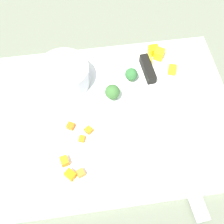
# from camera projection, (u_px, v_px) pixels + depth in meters

# --- Properties ---
(ground_plane) EXTENTS (4.00, 4.00, 0.00)m
(ground_plane) POSITION_uv_depth(u_px,v_px,m) (112.00, 117.00, 0.59)
(ground_plane) COLOR #656D58
(cutting_board) EXTENTS (0.49, 0.36, 0.01)m
(cutting_board) POSITION_uv_depth(u_px,v_px,m) (112.00, 116.00, 0.59)
(cutting_board) COLOR white
(cutting_board) RESTS_ON ground_plane
(prep_bowl) EXTENTS (0.11, 0.11, 0.05)m
(prep_bowl) POSITION_uv_depth(u_px,v_px,m) (64.00, 75.00, 0.60)
(prep_bowl) COLOR #B2B4BF
(prep_bowl) RESTS_ON cutting_board
(chef_knife) EXTENTS (0.05, 0.36, 0.02)m
(chef_knife) POSITION_uv_depth(u_px,v_px,m) (158.00, 98.00, 0.59)
(chef_knife) COLOR silver
(chef_knife) RESTS_ON cutting_board
(carrot_dice_0) EXTENTS (0.02, 0.02, 0.01)m
(carrot_dice_0) POSITION_uv_depth(u_px,v_px,m) (89.00, 130.00, 0.56)
(carrot_dice_0) COLOR orange
(carrot_dice_0) RESTS_ON cutting_board
(carrot_dice_1) EXTENTS (0.02, 0.02, 0.01)m
(carrot_dice_1) POSITION_uv_depth(u_px,v_px,m) (81.00, 173.00, 0.51)
(carrot_dice_1) COLOR orange
(carrot_dice_1) RESTS_ON cutting_board
(carrot_dice_2) EXTENTS (0.02, 0.02, 0.01)m
(carrot_dice_2) POSITION_uv_depth(u_px,v_px,m) (71.00, 126.00, 0.56)
(carrot_dice_2) COLOR orange
(carrot_dice_2) RESTS_ON cutting_board
(carrot_dice_3) EXTENTS (0.02, 0.02, 0.01)m
(carrot_dice_3) POSITION_uv_depth(u_px,v_px,m) (64.00, 161.00, 0.52)
(carrot_dice_3) COLOR orange
(carrot_dice_3) RESTS_ON cutting_board
(carrot_dice_4) EXTENTS (0.01, 0.02, 0.01)m
(carrot_dice_4) POSITION_uv_depth(u_px,v_px,m) (82.00, 139.00, 0.55)
(carrot_dice_4) COLOR orange
(carrot_dice_4) RESTS_ON cutting_board
(carrot_dice_5) EXTENTS (0.02, 0.02, 0.01)m
(carrot_dice_5) POSITION_uv_depth(u_px,v_px,m) (70.00, 175.00, 0.51)
(carrot_dice_5) COLOR orange
(carrot_dice_5) RESTS_ON cutting_board
(pepper_dice_0) EXTENTS (0.02, 0.02, 0.02)m
(pepper_dice_0) POSITION_uv_depth(u_px,v_px,m) (172.00, 70.00, 0.63)
(pepper_dice_0) COLOR yellow
(pepper_dice_0) RESTS_ON cutting_board
(pepper_dice_1) EXTENTS (0.03, 0.03, 0.02)m
(pepper_dice_1) POSITION_uv_depth(u_px,v_px,m) (159.00, 54.00, 0.65)
(pepper_dice_1) COLOR yellow
(pepper_dice_1) RESTS_ON cutting_board
(pepper_dice_2) EXTENTS (0.02, 0.02, 0.02)m
(pepper_dice_2) POSITION_uv_depth(u_px,v_px,m) (146.00, 60.00, 0.64)
(pepper_dice_2) COLOR yellow
(pepper_dice_2) RESTS_ON cutting_board
(pepper_dice_3) EXTENTS (0.02, 0.02, 0.02)m
(pepper_dice_3) POSITION_uv_depth(u_px,v_px,m) (153.00, 50.00, 0.65)
(pepper_dice_3) COLOR yellow
(pepper_dice_3) RESTS_ON cutting_board
(broccoli_floret_0) EXTENTS (0.03, 0.03, 0.03)m
(broccoli_floret_0) POSITION_uv_depth(u_px,v_px,m) (131.00, 74.00, 0.61)
(broccoli_floret_0) COLOR #97B067
(broccoli_floret_0) RESTS_ON cutting_board
(broccoli_floret_1) EXTENTS (0.03, 0.03, 0.04)m
(broccoli_floret_1) POSITION_uv_depth(u_px,v_px,m) (112.00, 92.00, 0.58)
(broccoli_floret_1) COLOR #7FAC6A
(broccoli_floret_1) RESTS_ON cutting_board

